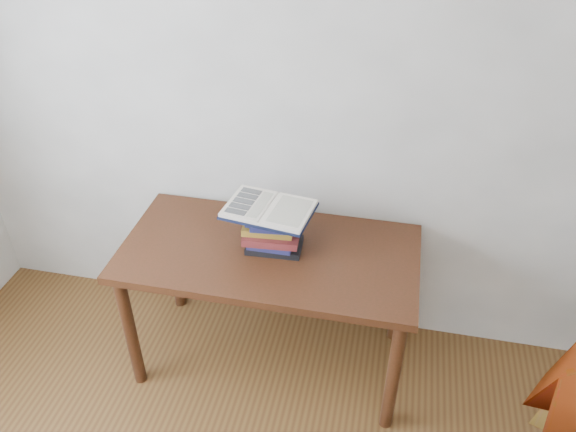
# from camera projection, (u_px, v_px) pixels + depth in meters

# --- Properties ---
(room_shell) EXTENTS (3.54, 3.54, 2.62)m
(room_shell) POSITION_uv_depth(u_px,v_px,m) (35.00, 330.00, 0.97)
(room_shell) COLOR silver
(room_shell) RESTS_ON ground
(desk) EXTENTS (1.36, 0.68, 0.73)m
(desk) POSITION_uv_depth(u_px,v_px,m) (269.00, 266.00, 2.62)
(desk) COLOR #401C10
(desk) RESTS_ON ground
(book_stack) EXTENTS (0.27, 0.21, 0.18)m
(book_stack) POSITION_uv_depth(u_px,v_px,m) (273.00, 231.00, 2.53)
(book_stack) COLOR black
(book_stack) RESTS_ON desk
(open_book) EXTENTS (0.42, 0.32, 0.03)m
(open_book) POSITION_uv_depth(u_px,v_px,m) (269.00, 209.00, 2.49)
(open_book) COLOR black
(open_book) RESTS_ON book_stack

